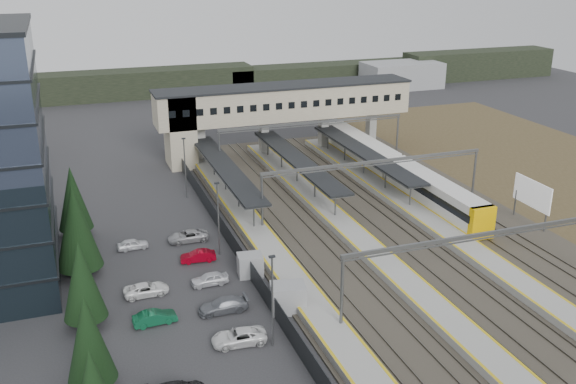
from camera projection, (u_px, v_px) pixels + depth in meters
name	position (u px, v px, depth m)	size (l,w,h in m)	color
ground	(326.00, 285.00, 61.55)	(220.00, 220.00, 0.00)	#2B2B2D
conifer_row	(84.00, 298.00, 49.57)	(4.42, 49.82, 9.50)	black
car_park	(210.00, 350.00, 50.37)	(10.65, 44.60, 1.30)	#9C9DA1
lampposts	(241.00, 251.00, 58.65)	(0.50, 53.25, 8.07)	slate
fence	(246.00, 264.00, 63.59)	(0.08, 90.00, 2.00)	#26282B
relay_cabin_near	(288.00, 298.00, 56.72)	(3.42, 2.79, 2.54)	gray
relay_cabin_far	(250.00, 265.00, 63.08)	(2.62, 2.26, 2.20)	gray
rail_corridor	(388.00, 247.00, 68.79)	(34.00, 90.00, 0.92)	#3B352E
canopies	(297.00, 160.00, 86.26)	(23.10, 30.00, 3.28)	black
footbridge	(268.00, 107.00, 98.36)	(40.40, 6.40, 11.20)	tan
gantries	(424.00, 201.00, 65.88)	(28.40, 62.28, 7.17)	slate
train	(394.00, 170.00, 88.02)	(2.97, 41.27, 3.74)	silver
billboard	(532.00, 195.00, 74.22)	(0.25, 6.33, 5.44)	slate
treeline_far	(268.00, 78.00, 149.60)	(170.00, 19.00, 7.00)	black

